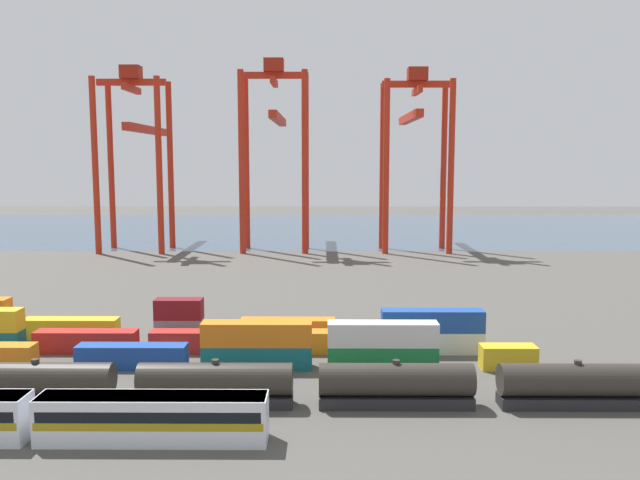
% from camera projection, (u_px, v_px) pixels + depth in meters
% --- Properties ---
extents(ground_plane, '(420.00, 420.00, 0.00)m').
position_uv_depth(ground_plane, '(222.00, 291.00, 113.53)').
color(ground_plane, '#4C4944').
extents(harbour_water, '(400.00, 110.00, 0.01)m').
position_uv_depth(harbour_water, '(271.00, 229.00, 217.84)').
color(harbour_water, '#384C60').
rests_on(harbour_water, ground_plane).
extents(passenger_train, '(38.26, 3.14, 3.90)m').
position_uv_depth(passenger_train, '(33.00, 416.00, 52.74)').
color(passenger_train, silver).
rests_on(passenger_train, ground_plane).
extents(freight_tank_row, '(81.56, 3.00, 4.46)m').
position_uv_depth(freight_tank_row, '(396.00, 384.00, 60.25)').
color(freight_tank_row, '#232326').
rests_on(freight_tank_row, ground_plane).
extents(shipping_container_1, '(6.04, 2.44, 2.60)m').
position_uv_depth(shipping_container_1, '(7.00, 356.00, 71.69)').
color(shipping_container_1, orange).
rests_on(shipping_container_1, ground_plane).
extents(shipping_container_2, '(12.10, 2.44, 2.60)m').
position_uv_depth(shipping_container_2, '(132.00, 356.00, 71.60)').
color(shipping_container_2, '#1C4299').
rests_on(shipping_container_2, ground_plane).
extents(shipping_container_3, '(12.10, 2.44, 2.60)m').
position_uv_depth(shipping_container_3, '(257.00, 357.00, 71.50)').
color(shipping_container_3, '#146066').
rests_on(shipping_container_3, ground_plane).
extents(shipping_container_4, '(12.10, 2.44, 2.60)m').
position_uv_depth(shipping_container_4, '(257.00, 334.00, 71.19)').
color(shipping_container_4, orange).
rests_on(shipping_container_4, shipping_container_3).
extents(shipping_container_5, '(12.10, 2.44, 2.60)m').
position_uv_depth(shipping_container_5, '(382.00, 357.00, 71.41)').
color(shipping_container_5, '#197538').
rests_on(shipping_container_5, ground_plane).
extents(shipping_container_6, '(12.10, 2.44, 2.60)m').
position_uv_depth(shipping_container_6, '(383.00, 334.00, 71.09)').
color(shipping_container_6, silver).
rests_on(shipping_container_6, shipping_container_5).
extents(shipping_container_7, '(6.04, 2.44, 2.60)m').
position_uv_depth(shipping_container_7, '(508.00, 357.00, 71.32)').
color(shipping_container_7, gold).
rests_on(shipping_container_7, ground_plane).
extents(shipping_container_11, '(12.10, 2.44, 2.60)m').
position_uv_depth(shipping_container_11, '(86.00, 341.00, 77.56)').
color(shipping_container_11, '#AD211C').
rests_on(shipping_container_11, ground_plane).
extents(shipping_container_12, '(12.10, 2.44, 2.60)m').
position_uv_depth(shipping_container_12, '(201.00, 341.00, 77.47)').
color(shipping_container_12, '#AD211C').
rests_on(shipping_container_12, ground_plane).
extents(shipping_container_13, '(6.04, 2.44, 2.60)m').
position_uv_depth(shipping_container_13, '(317.00, 342.00, 77.37)').
color(shipping_container_13, orange).
rests_on(shipping_container_13, ground_plane).
extents(shipping_container_14, '(12.10, 2.44, 2.60)m').
position_uv_depth(shipping_container_14, '(432.00, 342.00, 77.28)').
color(shipping_container_14, silver).
rests_on(shipping_container_14, ground_plane).
extents(shipping_container_15, '(12.10, 2.44, 2.60)m').
position_uv_depth(shipping_container_15, '(433.00, 321.00, 76.96)').
color(shipping_container_15, '#1C4299').
rests_on(shipping_container_15, shipping_container_14).
extents(shipping_container_18, '(12.10, 2.44, 2.60)m').
position_uv_depth(shipping_container_18, '(71.00, 328.00, 83.51)').
color(shipping_container_18, gold).
rests_on(shipping_container_18, ground_plane).
extents(shipping_container_19, '(6.04, 2.44, 2.60)m').
position_uv_depth(shipping_container_19, '(179.00, 329.00, 83.41)').
color(shipping_container_19, slate).
rests_on(shipping_container_19, ground_plane).
extents(shipping_container_20, '(6.04, 2.44, 2.60)m').
position_uv_depth(shipping_container_20, '(179.00, 309.00, 83.09)').
color(shipping_container_20, maroon).
rests_on(shipping_container_20, shipping_container_19).
extents(shipping_container_21, '(12.10, 2.44, 2.60)m').
position_uv_depth(shipping_container_21, '(288.00, 329.00, 83.32)').
color(shipping_container_21, orange).
rests_on(shipping_container_21, ground_plane).
extents(gantry_crane_west, '(17.08, 39.58, 45.93)m').
position_uv_depth(gantry_crane_west, '(137.00, 142.00, 164.59)').
color(gantry_crane_west, red).
rests_on(gantry_crane_west, ground_plane).
extents(gantry_crane_central, '(16.94, 39.34, 47.56)m').
position_uv_depth(gantry_crane_central, '(275.00, 137.00, 164.22)').
color(gantry_crane_central, red).
rests_on(gantry_crane_central, ground_plane).
extents(gantry_crane_east, '(17.31, 36.05, 45.40)m').
position_uv_depth(gantry_crane_east, '(415.00, 140.00, 163.64)').
color(gantry_crane_east, red).
rests_on(gantry_crane_east, ground_plane).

